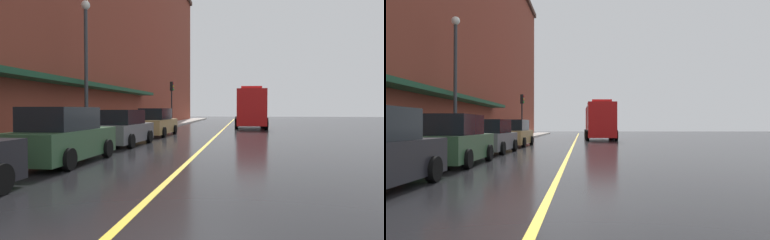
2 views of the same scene
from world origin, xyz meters
The scene contains 12 objects.
ground_plane centered at (0.00, 25.00, 0.00)m, with size 112.00×112.00×0.00m, color black.
sidewalk_left centered at (-6.20, 25.00, 0.07)m, with size 2.40×70.00×0.15m, color #ADA8A0.
lane_center_stripe centered at (0.00, 25.00, 0.00)m, with size 0.16×70.00×0.01m, color gold.
brick_building_left centered at (-13.13, 24.00, 9.96)m, with size 12.62×64.00×19.91m.
parked_car_1 centered at (-3.97, 7.25, 0.84)m, with size 1.98×4.53×1.81m.
parked_car_2 centered at (-4.04, 12.97, 0.80)m, with size 2.17×4.36×1.71m.
parked_car_3 centered at (-3.94, 19.23, 0.84)m, with size 2.08×4.87×1.80m.
fire_truck centered at (2.36, 30.48, 1.78)m, with size 3.01×8.09×3.75m.
parking_meter_0 centered at (-5.35, 8.54, 1.06)m, with size 0.14×0.18×1.33m.
parking_meter_2 centered at (-5.35, 14.19, 1.06)m, with size 0.14×0.18×1.33m.
street_lamp_left centered at (-5.95, 13.11, 4.40)m, with size 0.44×0.44×6.94m.
traffic_light_near centered at (-5.29, 30.55, 3.16)m, with size 0.38×0.36×4.30m.
Camera 1 is at (1.83, -3.30, 1.73)m, focal length 32.73 mm.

